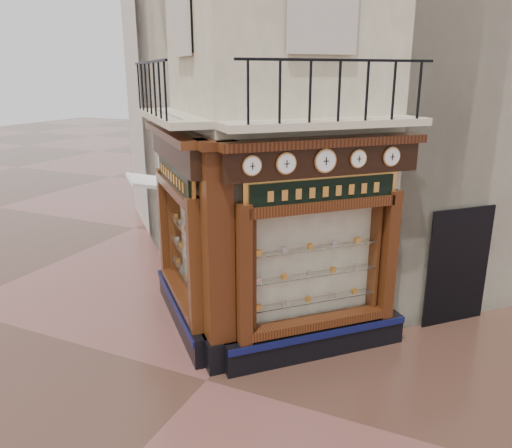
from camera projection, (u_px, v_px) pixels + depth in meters
The scene contains 16 objects.
ground at pixel (206, 380), 8.41m from camera, with size 80.00×80.00×0.00m, color #462B21.
main_building at pixel (327, 29), 12.03m from camera, with size 8.00×8.00×12.00m, color beige.
neighbour_left at pixel (272, 55), 15.32m from camera, with size 8.00×8.00×11.00m, color beige.
neighbour_right at pixel (443, 53), 13.35m from camera, with size 8.00×8.00×11.00m, color beige.
shopfront_left at pixel (181, 232), 9.76m from camera, with size 2.86×2.86×3.98m.
shopfront_right at pixel (319, 253), 8.64m from camera, with size 2.86×2.86×3.98m.
corner_pilaster at pixel (218, 263), 8.28m from camera, with size 0.85×0.85×3.98m.
balcony at pixel (243, 119), 8.48m from camera, with size 5.94×2.97×1.03m.
clock_a at pixel (252, 166), 7.56m from camera, with size 0.26×0.26×0.32m.
clock_b at pixel (286, 163), 7.75m from camera, with size 0.28×0.28×0.35m.
clock_c at pixel (325, 161), 7.98m from camera, with size 0.32×0.32×0.40m.
clock_d at pixel (358, 159), 8.18m from camera, with size 0.26×0.26×0.31m.
clock_e at pixel (391, 157), 8.40m from camera, with size 0.27×0.27×0.34m.
awning at pixel (153, 280), 12.48m from camera, with size 1.38×0.83×0.08m, color white, non-canonical shape.
signboard_left at pixel (175, 176), 9.41m from camera, with size 2.13×2.13×0.57m.
signboard_right at pixel (324, 191), 8.25m from camera, with size 2.04×2.04×0.55m.
Camera 1 is at (3.79, -6.28, 4.96)m, focal length 35.00 mm.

